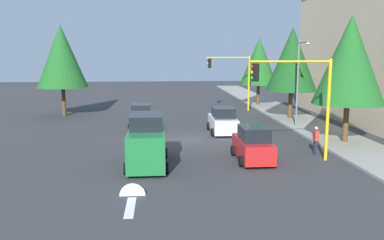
% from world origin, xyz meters
% --- Properties ---
extents(ground_plane, '(120.00, 120.00, 0.00)m').
position_xyz_m(ground_plane, '(0.00, 0.00, 0.00)').
color(ground_plane, '#353538').
extents(sidewalk_kerb, '(80.00, 4.00, 0.15)m').
position_xyz_m(sidewalk_kerb, '(-5.00, 10.50, 0.07)').
color(sidewalk_kerb, gray).
rests_on(sidewalk_kerb, ground).
extents(lane_arrow_near, '(2.40, 1.10, 1.10)m').
position_xyz_m(lane_arrow_near, '(11.51, -3.00, 0.01)').
color(lane_arrow_near, silver).
rests_on(lane_arrow_near, ground).
extents(traffic_signal_far_left, '(0.36, 4.59, 5.67)m').
position_xyz_m(traffic_signal_far_left, '(-14.00, 5.70, 4.02)').
color(traffic_signal_far_left, yellow).
rests_on(traffic_signal_far_left, ground).
extents(traffic_signal_near_left, '(0.36, 4.59, 5.67)m').
position_xyz_m(traffic_signal_near_left, '(6.00, 5.70, 4.01)').
color(traffic_signal_near_left, yellow).
rests_on(traffic_signal_near_left, ground).
extents(street_lamp_curbside, '(2.15, 0.28, 7.00)m').
position_xyz_m(street_lamp_curbside, '(-3.61, 9.20, 4.35)').
color(street_lamp_curbside, slate).
rests_on(street_lamp_curbside, ground).
extents(tree_opposite_side, '(4.72, 4.72, 8.66)m').
position_xyz_m(tree_opposite_side, '(-12.00, -11.00, 5.69)').
color(tree_opposite_side, brown).
rests_on(tree_opposite_side, ground).
extents(tree_roadside_mid, '(4.52, 4.52, 8.28)m').
position_xyz_m(tree_roadside_mid, '(-8.00, 10.00, 5.44)').
color(tree_roadside_mid, brown).
rests_on(tree_roadside_mid, ground).
extents(tree_roadside_far, '(4.22, 4.22, 7.72)m').
position_xyz_m(tree_roadside_far, '(-18.00, 9.50, 5.07)').
color(tree_roadside_far, brown).
rests_on(tree_roadside_far, ground).
extents(tree_roadside_near, '(4.60, 4.60, 8.43)m').
position_xyz_m(tree_roadside_near, '(2.00, 10.50, 5.54)').
color(tree_roadside_near, brown).
rests_on(tree_roadside_near, ground).
extents(delivery_van_green, '(4.80, 2.22, 2.77)m').
position_xyz_m(delivery_van_green, '(6.34, -2.51, 1.28)').
color(delivery_van_green, '#1E7238').
rests_on(delivery_van_green, ground).
extents(car_yellow, '(3.70, 1.95, 1.98)m').
position_xyz_m(car_yellow, '(-4.43, -3.28, 0.89)').
color(car_yellow, yellow).
rests_on(car_yellow, ground).
extents(car_white, '(4.12, 2.08, 1.98)m').
position_xyz_m(car_white, '(-2.30, 2.94, 0.90)').
color(car_white, white).
rests_on(car_white, ground).
extents(car_red, '(3.82, 2.00, 1.98)m').
position_xyz_m(car_red, '(5.82, 3.37, 0.90)').
color(car_red, red).
rests_on(car_red, ground).
extents(pedestrian_crossing, '(0.40, 0.24, 1.70)m').
position_xyz_m(pedestrian_crossing, '(4.74, 7.40, 0.91)').
color(pedestrian_crossing, '#262638').
rests_on(pedestrian_crossing, ground).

